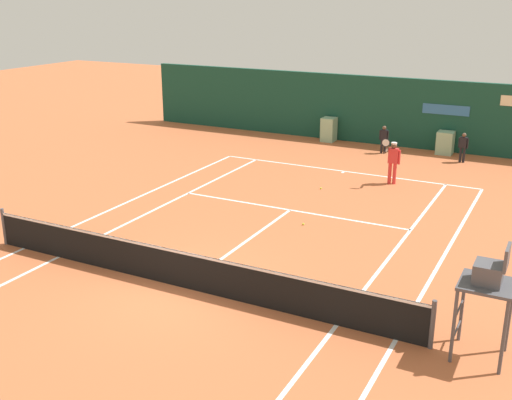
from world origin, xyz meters
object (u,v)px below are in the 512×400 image
player_on_baseline (393,159)px  umpire_chair (488,282)px  tennis_ball_by_sideline (321,188)px  tennis_ball_mid_court (303,224)px  ball_kid_right_post (384,138)px  ball_kid_left_post (463,145)px

player_on_baseline → umpire_chair: bearing=107.9°
tennis_ball_by_sideline → tennis_ball_mid_court: bearing=-76.5°
ball_kid_right_post → tennis_ball_by_sideline: bearing=82.8°
ball_kid_right_post → tennis_ball_by_sideline: 6.34m
player_on_baseline → ball_kid_right_post: bearing=-75.9°
umpire_chair → tennis_ball_mid_court: (-5.97, 5.17, -1.58)m
tennis_ball_by_sideline → player_on_baseline: bearing=41.2°
ball_kid_left_post → player_on_baseline: bearing=76.5°
ball_kid_right_post → tennis_ball_mid_court: ball_kid_right_post is taller
tennis_ball_mid_court → tennis_ball_by_sideline: size_ratio=1.00×
ball_kid_left_post → ball_kid_right_post: bearing=8.4°
umpire_chair → ball_kid_left_post: bearing=11.1°
player_on_baseline → ball_kid_right_post: 4.74m
umpire_chair → ball_kid_left_post: (-2.98, 15.18, -0.88)m
umpire_chair → tennis_ball_by_sideline: size_ratio=35.28×
ball_kid_left_post → tennis_ball_mid_court: bearing=81.7°
umpire_chair → tennis_ball_by_sideline: bearing=37.7°
ball_kid_left_post → umpire_chair: bearing=109.5°
ball_kid_right_post → umpire_chair: bearing=109.9°
ball_kid_left_post → ball_kid_right_post: ball_kid_left_post is taller
tennis_ball_mid_court → tennis_ball_by_sideline: same height
tennis_ball_mid_court → ball_kid_left_post: bearing=73.4°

